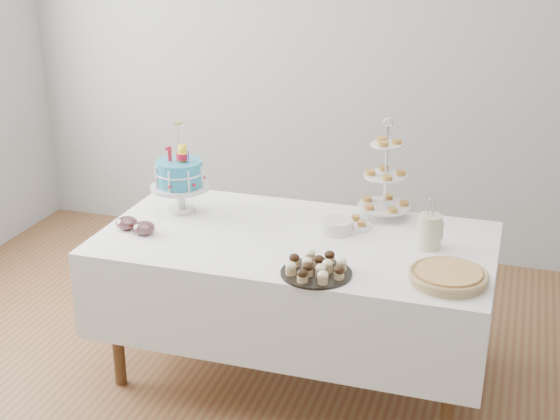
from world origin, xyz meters
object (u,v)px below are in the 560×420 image
(tiered_stand, at_px, (385,176))
(jam_bowl_b, at_px, (144,228))
(birthday_cake, at_px, (180,188))
(pie, at_px, (448,276))
(utensil_pitcher, at_px, (430,230))
(jam_bowl_a, at_px, (127,223))
(table, at_px, (296,279))
(plate_stack, at_px, (336,226))
(pastry_plate, at_px, (348,223))
(cupcake_tray, at_px, (316,267))

(tiered_stand, distance_m, jam_bowl_b, 1.25)
(birthday_cake, bearing_deg, tiered_stand, 13.28)
(pie, height_order, utensil_pitcher, utensil_pitcher)
(pie, height_order, jam_bowl_b, jam_bowl_b)
(utensil_pitcher, bearing_deg, jam_bowl_a, -170.50)
(pie, distance_m, jam_bowl_b, 1.50)
(jam_bowl_a, xyz_separation_m, utensil_pitcher, (1.48, 0.22, 0.06))
(table, relative_size, plate_stack, 11.65)
(pie, distance_m, utensil_pitcher, 0.37)
(table, xyz_separation_m, pastry_plate, (0.21, 0.21, 0.24))
(pastry_plate, distance_m, jam_bowl_b, 1.02)
(cupcake_tray, relative_size, pie, 0.92)
(tiered_stand, xyz_separation_m, plate_stack, (-0.19, -0.28, -0.19))
(utensil_pitcher, bearing_deg, cupcake_tray, -133.74)
(pastry_plate, bearing_deg, table, -134.75)
(cupcake_tray, bearing_deg, jam_bowl_a, 168.28)
(tiered_stand, bearing_deg, pastry_plate, -128.38)
(birthday_cake, bearing_deg, jam_bowl_a, -117.23)
(cupcake_tray, distance_m, plate_stack, 0.50)
(plate_stack, xyz_separation_m, pastry_plate, (0.04, 0.09, -0.02))
(table, distance_m, pastry_plate, 0.39)
(tiered_stand, height_order, pastry_plate, tiered_stand)
(pie, relative_size, utensil_pitcher, 1.36)
(pastry_plate, xyz_separation_m, jam_bowl_a, (-1.05, -0.37, 0.02))
(jam_bowl_a, bearing_deg, utensil_pitcher, 8.53)
(pastry_plate, xyz_separation_m, jam_bowl_b, (-0.94, -0.40, 0.02))
(table, relative_size, tiered_stand, 3.60)
(pie, xyz_separation_m, jam_bowl_b, (-1.49, 0.09, 0.00))
(birthday_cake, relative_size, pastry_plate, 2.01)
(jam_bowl_b, bearing_deg, cupcake_tray, -11.12)
(tiered_stand, xyz_separation_m, jam_bowl_b, (-1.09, -0.59, -0.19))
(table, height_order, pie, pie)
(pie, height_order, jam_bowl_a, jam_bowl_a)
(utensil_pitcher, bearing_deg, pastry_plate, 161.83)
(jam_bowl_b, xyz_separation_m, utensil_pitcher, (1.37, 0.25, 0.06))
(cupcake_tray, relative_size, utensil_pitcher, 1.25)
(birthday_cake, height_order, tiered_stand, tiered_stand)
(jam_bowl_b, bearing_deg, utensil_pitcher, 10.56)
(table, height_order, cupcake_tray, cupcake_tray)
(tiered_stand, bearing_deg, cupcake_tray, -101.44)
(birthday_cake, distance_m, cupcake_tray, 1.03)
(pastry_plate, bearing_deg, pie, -41.60)
(pie, relative_size, jam_bowl_a, 3.10)
(cupcake_tray, distance_m, jam_bowl_b, 0.95)
(birthday_cake, relative_size, utensil_pitcher, 1.88)
(birthday_cake, distance_m, pastry_plate, 0.90)
(pie, distance_m, pastry_plate, 0.74)
(jam_bowl_a, distance_m, utensil_pitcher, 1.49)
(tiered_stand, distance_m, jam_bowl_a, 1.34)
(plate_stack, distance_m, utensil_pitcher, 0.47)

